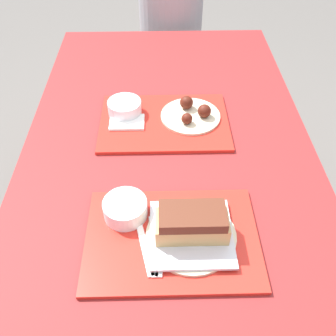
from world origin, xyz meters
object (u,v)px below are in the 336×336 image
brisket_sandwich_plate (192,227)px  wings_plate_far (192,113)px  person_seated_across (171,23)px  bowl_coleslaw_near (125,208)px  bowl_coleslaw_far (125,107)px  tray_near (173,238)px  tray_far (164,122)px

brisket_sandwich_plate → wings_plate_far: 0.48m
person_seated_across → brisket_sandwich_plate: bearing=-89.6°
bowl_coleslaw_near → bowl_coleslaw_far: 0.43m
tray_near → person_seated_across: size_ratio=0.64×
bowl_coleslaw_far → brisket_sandwich_plate: bearing=-69.4°
bowl_coleslaw_far → wings_plate_far: bearing=-6.2°
tray_near → bowl_coleslaw_near: bearing=148.7°
bowl_coleslaw_near → brisket_sandwich_plate: size_ratio=0.50×
tray_far → bowl_coleslaw_near: size_ratio=3.80×
bowl_coleslaw_near → wings_plate_far: size_ratio=0.56×
person_seated_across → tray_near: bearing=-91.5°
bowl_coleslaw_near → person_seated_across: person_seated_across is taller
brisket_sandwich_plate → wings_plate_far: bearing=85.9°
tray_near → tray_far: 0.46m
tray_near → wings_plate_far: bearing=80.7°
tray_near → brisket_sandwich_plate: (0.04, 0.00, 0.04)m
brisket_sandwich_plate → wings_plate_far: (0.03, 0.48, -0.02)m
bowl_coleslaw_near → person_seated_across: size_ratio=0.17×
bowl_coleslaw_far → person_seated_across: bearing=78.2°
tray_far → wings_plate_far: size_ratio=2.14×
tray_near → person_seated_across: (0.04, 1.37, -0.07)m
tray_far → person_seated_across: size_ratio=0.64×
bowl_coleslaw_far → wings_plate_far: (0.22, -0.02, -0.01)m
wings_plate_far → tray_far: bearing=-168.0°
bowl_coleslaw_near → bowl_coleslaw_far: same height
tray_near → wings_plate_far: wings_plate_far is taller
bowl_coleslaw_near → bowl_coleslaw_far: size_ratio=1.00×
bowl_coleslaw_near → person_seated_across: bearing=83.2°
tray_far → brisket_sandwich_plate: (0.06, -0.46, 0.04)m
bowl_coleslaw_far → wings_plate_far: size_ratio=0.56×
tray_far → brisket_sandwich_plate: 0.47m
wings_plate_far → bowl_coleslaw_near: bearing=-115.8°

